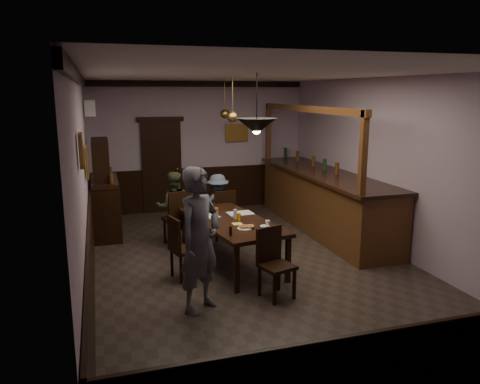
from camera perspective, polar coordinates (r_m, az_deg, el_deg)
name	(u,v)px	position (r m, az deg, el deg)	size (l,w,h in m)	color
room	(255,175)	(7.21, 1.78, 2.14)	(5.01, 8.01, 3.01)	#2D2621
dining_table	(232,224)	(7.48, -1.02, -3.88)	(1.36, 2.34, 0.75)	black
chair_far_left	(179,216)	(8.48, -7.48, -2.89)	(0.52, 0.52, 1.04)	black
chair_far_right	(224,212)	(8.82, -2.02, -2.50)	(0.44, 0.44, 0.96)	black
chair_near	(273,259)	(6.42, 4.10, -8.17)	(0.52, 0.52, 0.96)	black
chair_side	(181,245)	(7.01, -7.17, -6.47)	(0.50, 0.50, 0.96)	black
person_standing	(200,240)	(5.91, -4.94, -5.85)	(0.68, 0.44, 1.86)	#4E4F59
person_seated_left	(173,207)	(8.72, -8.14, -1.85)	(0.64, 0.50, 1.33)	#3F492C
person_seated_right	(218,205)	(9.05, -2.72, -1.61)	(0.78, 0.45, 1.21)	slate
newspaper_left	(205,217)	(7.64, -4.25, -3.05)	(0.42, 0.30, 0.01)	silver
newspaper_right	(240,213)	(7.85, 0.03, -2.60)	(0.42, 0.30, 0.01)	silver
napkin	(237,224)	(7.23, -0.32, -3.90)	(0.15, 0.15, 0.00)	#ECBF57
saucer	(265,226)	(7.11, 3.06, -4.18)	(0.15, 0.15, 0.01)	white
coffee_cup	(268,223)	(7.13, 3.38, -3.76)	(0.08, 0.08, 0.07)	white
pastry_plate	(244,229)	(6.97, 0.55, -4.48)	(0.22, 0.22, 0.01)	white
pastry_ring_a	(243,226)	(6.98, 0.41, -4.22)	(0.13, 0.13, 0.04)	#C68C47
pastry_ring_b	(250,226)	(6.98, 1.24, -4.21)	(0.13, 0.13, 0.04)	#C68C47
soda_can	(239,217)	(7.39, -0.13, -3.09)	(0.07, 0.07, 0.12)	yellow
beer_glass	(217,214)	(7.43, -2.88, -2.70)	(0.06, 0.06, 0.20)	#BF721E
water_glass	(235,214)	(7.52, -0.59, -2.70)	(0.06, 0.06, 0.15)	silver
pepper_mill	(231,231)	(6.64, -1.15, -4.75)	(0.04, 0.04, 0.14)	black
sideboard	(105,197)	(9.43, -16.15, -0.58)	(0.51, 1.42, 1.88)	black
bar_counter	(323,199)	(9.55, 10.11, -0.91)	(1.03, 4.45, 2.49)	#4B2B14
door_back	(162,167)	(10.89, -9.51, 2.98)	(0.90, 0.06, 2.10)	black
ac_unit	(90,108)	(9.63, -17.82, 9.77)	(0.20, 0.85, 0.30)	white
picture_left_small	(81,150)	(5.16, -18.81, 4.83)	(0.04, 0.28, 0.36)	olive
picture_left_large	(87,161)	(7.59, -18.16, 3.58)	(0.04, 0.62, 0.48)	olive
picture_back	(237,133)	(11.19, -0.41, 7.25)	(0.55, 0.04, 0.42)	olive
pendant_iron	(257,126)	(6.50, 2.03, 8.00)	(0.56, 0.56, 0.83)	black
pendant_brass_mid	(233,117)	(8.62, -0.90, 9.12)	(0.20, 0.20, 0.81)	#BF8C3F
pendant_brass_far	(225,114)	(9.90, -1.86, 9.50)	(0.20, 0.20, 0.81)	#BF8C3F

